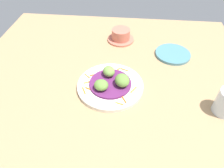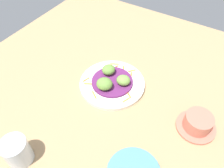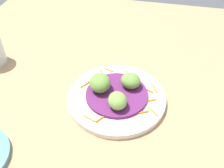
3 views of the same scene
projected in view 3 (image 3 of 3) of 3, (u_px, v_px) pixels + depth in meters
table_surface at (121, 101)px, 63.27cm from camera, size 110.00×110.00×2.00cm
main_plate at (117, 98)px, 61.85cm from camera, size 23.60×23.60×1.42cm
cabbage_bed at (117, 94)px, 61.11cm from camera, size 14.87×14.87×0.77cm
carrot_garnish at (122, 96)px, 61.04cm from camera, size 18.54×19.68×0.40cm
guac_scoop_left at (131, 81)px, 61.60cm from camera, size 6.08×6.24×3.38cm
guac_scoop_center at (100, 82)px, 60.66cm from camera, size 7.01×6.66×4.05cm
guac_scoop_right at (120, 101)px, 56.59cm from camera, size 6.17×5.86×3.48cm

